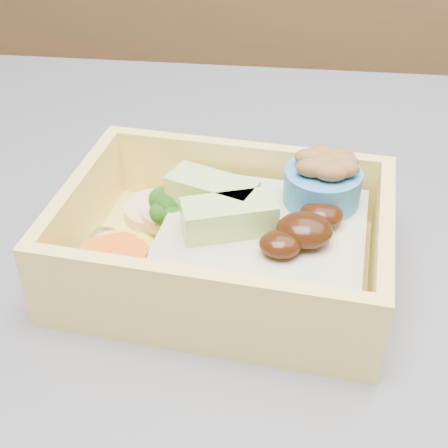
# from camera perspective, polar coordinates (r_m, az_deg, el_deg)

# --- Properties ---
(bento_box) EXTENTS (0.21, 0.16, 0.07)m
(bento_box) POSITION_cam_1_polar(r_m,az_deg,el_deg) (0.39, 1.01, -1.44)
(bento_box) COLOR #FFDF69
(bento_box) RESTS_ON island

